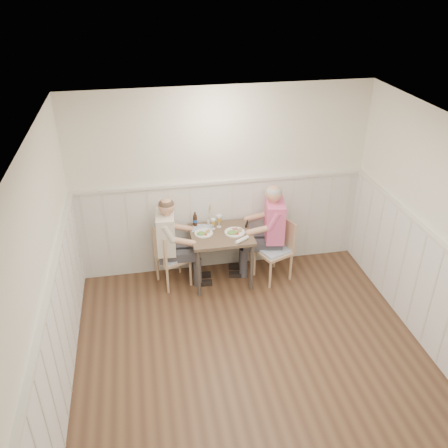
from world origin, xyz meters
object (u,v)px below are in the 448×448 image
object	(u,v)px
dining_table	(221,240)
beer_bottle	(195,220)
chair_left	(169,256)
diner_cream	(170,249)
chair_right	(277,247)
grass_vase	(208,216)
man_in_pink	(270,237)

from	to	relation	value
dining_table	beer_bottle	bearing A→B (deg)	139.68
chair_left	diner_cream	distance (m)	0.10
chair_right	beer_bottle	distance (m)	1.18
dining_table	chair_right	size ratio (longest dim) A/B	0.91
chair_right	beer_bottle	xyz separation A→B (m)	(-1.07, 0.32, 0.36)
beer_bottle	grass_vase	size ratio (longest dim) A/B	0.62
man_in_pink	diner_cream	distance (m)	1.38
diner_cream	grass_vase	size ratio (longest dim) A/B	3.98
chair_left	man_in_pink	world-z (taller)	man_in_pink
chair_right	diner_cream	world-z (taller)	diner_cream
man_in_pink	beer_bottle	world-z (taller)	man_in_pink
dining_table	chair_left	world-z (taller)	chair_left
dining_table	chair_right	world-z (taller)	chair_right
dining_table	beer_bottle	world-z (taller)	beer_bottle
chair_right	man_in_pink	world-z (taller)	man_in_pink
chair_left	beer_bottle	size ratio (longest dim) A/B	4.08
chair_right	man_in_pink	bearing A→B (deg)	120.44
dining_table	grass_vase	world-z (taller)	grass_vase
dining_table	chair_right	distance (m)	0.78
chair_right	chair_left	world-z (taller)	chair_right
diner_cream	beer_bottle	bearing A→B (deg)	30.19
dining_table	man_in_pink	bearing A→B (deg)	4.27
beer_bottle	grass_vase	distance (m)	0.19
chair_left	diner_cream	xyz separation A→B (m)	(0.02, 0.01, 0.10)
grass_vase	chair_right	bearing A→B (deg)	-18.78
diner_cream	beer_bottle	world-z (taller)	diner_cream
chair_right	man_in_pink	xyz separation A→B (m)	(-0.06, 0.11, 0.10)
chair_left	beer_bottle	bearing A→B (deg)	30.35
chair_left	grass_vase	bearing A→B (deg)	20.40
chair_right	grass_vase	distance (m)	1.03
chair_left	man_in_pink	distance (m)	1.41
diner_cream	grass_vase	distance (m)	0.69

